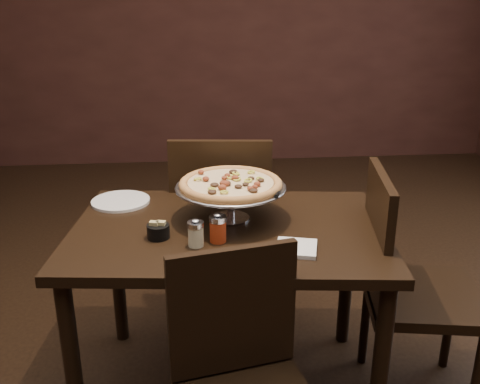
{
  "coord_description": "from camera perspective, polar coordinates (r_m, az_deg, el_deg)",
  "views": [
    {
      "loc": [
        -0.06,
        -1.81,
        1.61
      ],
      "look_at": [
        0.12,
        0.14,
        0.89
      ],
      "focal_mm": 40.0,
      "sensor_mm": 36.0,
      "label": 1
    }
  ],
  "objects": [
    {
      "name": "room",
      "position": [
        1.86,
        -1.58,
        13.82
      ],
      "size": [
        6.04,
        7.04,
        2.84
      ],
      "color": "black",
      "rests_on": "ground"
    },
    {
      "name": "pepper_flake_shaker",
      "position": [
        1.95,
        -2.37,
        -3.86
      ],
      "size": [
        0.06,
        0.06,
        0.11
      ],
      "color": "maroon",
      "rests_on": "dining_table"
    },
    {
      "name": "pizza_stand",
      "position": [
        2.11,
        -1.01,
        0.81
      ],
      "size": [
        0.44,
        0.44,
        0.18
      ],
      "color": "#BABAC1",
      "rests_on": "dining_table"
    },
    {
      "name": "plate_left",
      "position": [
        2.38,
        -12.61,
        -0.96
      ],
      "size": [
        0.25,
        0.25,
        0.01
      ],
      "primitive_type": "cylinder",
      "color": "silver",
      "rests_on": "dining_table"
    },
    {
      "name": "chair_side",
      "position": [
        2.26,
        17.24,
        -9.05
      ],
      "size": [
        0.53,
        0.53,
        0.98
      ],
      "rotation": [
        0.0,
        0.0,
        1.4
      ],
      "color": "black",
      "rests_on": "ground"
    },
    {
      "name": "plate_near",
      "position": [
        1.8,
        2.32,
        -7.71
      ],
      "size": [
        0.21,
        0.21,
        0.01
      ],
      "primitive_type": "cylinder",
      "color": "silver",
      "rests_on": "dining_table"
    },
    {
      "name": "dining_table",
      "position": [
        2.13,
        -1.22,
        -6.21
      ],
      "size": [
        1.3,
        0.94,
        0.76
      ],
      "rotation": [
        0.0,
        0.0,
        -0.11
      ],
      "color": "black",
      "rests_on": "ground"
    },
    {
      "name": "chair_far",
      "position": [
        2.66,
        -1.92,
        -3.28
      ],
      "size": [
        0.51,
        0.51,
        1.0
      ],
      "rotation": [
        0.0,
        0.0,
        3.04
      ],
      "color": "black",
      "rests_on": "ground"
    },
    {
      "name": "serving_spatula",
      "position": [
        2.03,
        4.08,
        -0.12
      ],
      "size": [
        0.12,
        0.12,
        0.02
      ],
      "rotation": [
        0.0,
        0.0,
        -0.29
      ],
      "color": "#BABAC1",
      "rests_on": "pizza_stand"
    },
    {
      "name": "napkin_stack",
      "position": [
        1.91,
        6.02,
        -5.95
      ],
      "size": [
        0.17,
        0.17,
        0.02
      ],
      "primitive_type": "cube",
      "rotation": [
        0.0,
        0.0,
        -0.26
      ],
      "color": "silver",
      "rests_on": "dining_table"
    },
    {
      "name": "chair_near",
      "position": [
        1.75,
        0.44,
        -19.65
      ],
      "size": [
        0.49,
        0.49,
        0.89
      ],
      "rotation": [
        0.0,
        0.0,
        0.21
      ],
      "color": "black",
      "rests_on": "ground"
    },
    {
      "name": "parmesan_shaker",
      "position": [
        1.92,
        -4.74,
        -4.4
      ],
      "size": [
        0.06,
        0.06,
        0.1
      ],
      "color": "beige",
      "rests_on": "dining_table"
    },
    {
      "name": "packet_caddy",
      "position": [
        2.01,
        -8.72,
        -4.1
      ],
      "size": [
        0.08,
        0.08,
        0.07
      ],
      "rotation": [
        0.0,
        0.0,
        -0.27
      ],
      "color": "black",
      "rests_on": "dining_table"
    }
  ]
}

